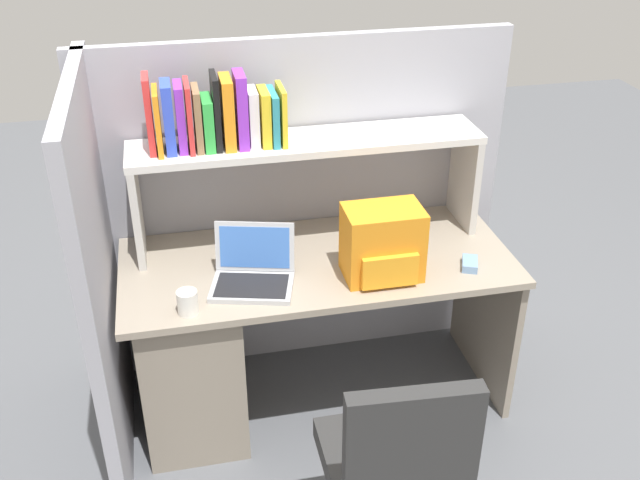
{
  "coord_description": "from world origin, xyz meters",
  "views": [
    {
      "loc": [
        -0.53,
        -2.53,
        2.3
      ],
      "look_at": [
        0.0,
        -0.05,
        0.85
      ],
      "focal_mm": 41.36,
      "sensor_mm": 36.0,
      "label": 1
    }
  ],
  "objects_px": {
    "backpack": "(383,244)",
    "laptop": "(253,272)",
    "computer_mouse": "(470,264)",
    "paper_cup": "(188,302)"
  },
  "relations": [
    {
      "from": "backpack",
      "to": "paper_cup",
      "type": "distance_m",
      "value": 0.77
    },
    {
      "from": "computer_mouse",
      "to": "paper_cup",
      "type": "height_order",
      "value": "paper_cup"
    },
    {
      "from": "backpack",
      "to": "laptop",
      "type": "bearing_deg",
      "value": 174.37
    },
    {
      "from": "backpack",
      "to": "computer_mouse",
      "type": "bearing_deg",
      "value": -3.19
    },
    {
      "from": "laptop",
      "to": "paper_cup",
      "type": "height_order",
      "value": "laptop"
    },
    {
      "from": "laptop",
      "to": "computer_mouse",
      "type": "xyz_separation_m",
      "value": [
        0.87,
        -0.07,
        -0.03
      ]
    },
    {
      "from": "laptop",
      "to": "backpack",
      "type": "bearing_deg",
      "value": -5.63
    },
    {
      "from": "computer_mouse",
      "to": "laptop",
      "type": "bearing_deg",
      "value": -162.74
    },
    {
      "from": "laptop",
      "to": "computer_mouse",
      "type": "relative_size",
      "value": 3.5
    },
    {
      "from": "computer_mouse",
      "to": "paper_cup",
      "type": "relative_size",
      "value": 1.14
    }
  ]
}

